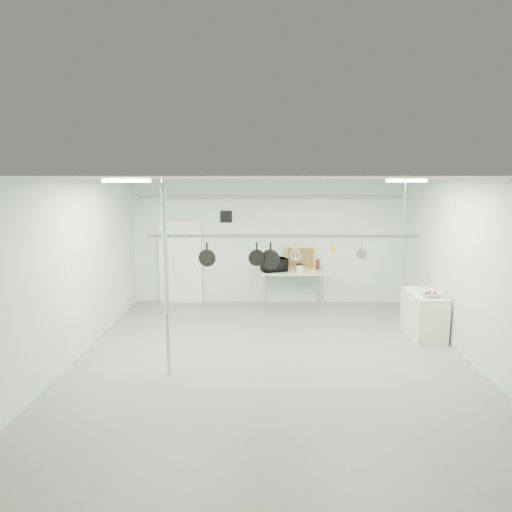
{
  "coord_description": "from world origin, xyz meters",
  "views": [
    {
      "loc": [
        -0.16,
        -7.68,
        3.16
      ],
      "look_at": [
        -0.29,
        1.0,
        1.72
      ],
      "focal_mm": 32.0,
      "sensor_mm": 36.0,
      "label": 1
    }
  ],
  "objects_px": {
    "chrome_pole": "(166,280)",
    "side_cabinet": "(424,314)",
    "skillet_right": "(270,256)",
    "microwave": "(274,265)",
    "fruit_bowl": "(431,294)",
    "skillet_left": "(207,254)",
    "pot_rack": "(283,234)",
    "coffee_canister": "(300,269)",
    "prep_table": "(293,274)",
    "skillet_mid": "(257,253)"
  },
  "relations": [
    {
      "from": "side_cabinet",
      "to": "pot_rack",
      "type": "height_order",
      "value": "pot_rack"
    },
    {
      "from": "coffee_canister",
      "to": "skillet_right",
      "type": "distance_m",
      "value": 3.32
    },
    {
      "from": "coffee_canister",
      "to": "fruit_bowl",
      "type": "xyz_separation_m",
      "value": [
        2.4,
        -2.31,
        -0.05
      ]
    },
    {
      "from": "chrome_pole",
      "to": "fruit_bowl",
      "type": "xyz_separation_m",
      "value": [
        4.86,
        1.7,
        -0.65
      ]
    },
    {
      "from": "coffee_canister",
      "to": "skillet_left",
      "type": "distance_m",
      "value": 3.75
    },
    {
      "from": "prep_table",
      "to": "microwave",
      "type": "bearing_deg",
      "value": -177.38
    },
    {
      "from": "chrome_pole",
      "to": "pot_rack",
      "type": "height_order",
      "value": "chrome_pole"
    },
    {
      "from": "prep_table",
      "to": "skillet_mid",
      "type": "xyz_separation_m",
      "value": [
        -0.87,
        -3.3,
        1.05
      ]
    },
    {
      "from": "fruit_bowl",
      "to": "pot_rack",
      "type": "bearing_deg",
      "value": -164.83
    },
    {
      "from": "prep_table",
      "to": "fruit_bowl",
      "type": "height_order",
      "value": "fruit_bowl"
    },
    {
      "from": "chrome_pole",
      "to": "microwave",
      "type": "bearing_deg",
      "value": 66.37
    },
    {
      "from": "chrome_pole",
      "to": "side_cabinet",
      "type": "distance_m",
      "value": 5.37
    },
    {
      "from": "side_cabinet",
      "to": "skillet_right",
      "type": "xyz_separation_m",
      "value": [
        -3.17,
        -1.1,
        1.39
      ]
    },
    {
      "from": "side_cabinet",
      "to": "pot_rack",
      "type": "xyz_separation_m",
      "value": [
        -2.95,
        -1.1,
        1.78
      ]
    },
    {
      "from": "prep_table",
      "to": "fruit_bowl",
      "type": "bearing_deg",
      "value": -44.33
    },
    {
      "from": "skillet_mid",
      "to": "side_cabinet",
      "type": "bearing_deg",
      "value": 8.72
    },
    {
      "from": "prep_table",
      "to": "fruit_bowl",
      "type": "distance_m",
      "value": 3.58
    },
    {
      "from": "side_cabinet",
      "to": "pot_rack",
      "type": "distance_m",
      "value": 3.62
    },
    {
      "from": "coffee_canister",
      "to": "prep_table",
      "type": "bearing_deg",
      "value": 129.95
    },
    {
      "from": "microwave",
      "to": "coffee_canister",
      "type": "xyz_separation_m",
      "value": [
        0.63,
        -0.17,
        -0.07
      ]
    },
    {
      "from": "side_cabinet",
      "to": "coffee_canister",
      "type": "bearing_deg",
      "value": 139.94
    },
    {
      "from": "prep_table",
      "to": "microwave",
      "type": "relative_size",
      "value": 2.63
    },
    {
      "from": "side_cabinet",
      "to": "coffee_canister",
      "type": "relative_size",
      "value": 6.23
    },
    {
      "from": "pot_rack",
      "to": "skillet_right",
      "type": "bearing_deg",
      "value": 180.0
    },
    {
      "from": "chrome_pole",
      "to": "skillet_mid",
      "type": "xyz_separation_m",
      "value": [
        1.43,
        0.9,
        0.29
      ]
    },
    {
      "from": "fruit_bowl",
      "to": "skillet_mid",
      "type": "height_order",
      "value": "skillet_mid"
    },
    {
      "from": "side_cabinet",
      "to": "prep_table",
      "type": "bearing_deg",
      "value": 139.21
    },
    {
      "from": "chrome_pole",
      "to": "coffee_canister",
      "type": "bearing_deg",
      "value": 58.5
    },
    {
      "from": "microwave",
      "to": "skillet_mid",
      "type": "xyz_separation_m",
      "value": [
        -0.4,
        -3.28,
        0.81
      ]
    },
    {
      "from": "prep_table",
      "to": "skillet_left",
      "type": "bearing_deg",
      "value": -117.97
    },
    {
      "from": "chrome_pole",
      "to": "coffee_canister",
      "type": "distance_m",
      "value": 4.74
    },
    {
      "from": "skillet_left",
      "to": "skillet_right",
      "type": "height_order",
      "value": "same"
    },
    {
      "from": "fruit_bowl",
      "to": "prep_table",
      "type": "bearing_deg",
      "value": 135.67
    },
    {
      "from": "prep_table",
      "to": "skillet_mid",
      "type": "relative_size",
      "value": 4.02
    },
    {
      "from": "chrome_pole",
      "to": "skillet_right",
      "type": "height_order",
      "value": "chrome_pole"
    },
    {
      "from": "pot_rack",
      "to": "microwave",
      "type": "height_order",
      "value": "pot_rack"
    },
    {
      "from": "skillet_mid",
      "to": "skillet_left",
      "type": "bearing_deg",
      "value": 170.88
    },
    {
      "from": "side_cabinet",
      "to": "coffee_canister",
      "type": "distance_m",
      "value": 3.17
    },
    {
      "from": "skillet_mid",
      "to": "fruit_bowl",
      "type": "bearing_deg",
      "value": 4.06
    },
    {
      "from": "fruit_bowl",
      "to": "skillet_left",
      "type": "bearing_deg",
      "value": -169.46
    },
    {
      "from": "side_cabinet",
      "to": "fruit_bowl",
      "type": "xyz_separation_m",
      "value": [
        0.01,
        -0.3,
        0.5
      ]
    },
    {
      "from": "prep_table",
      "to": "skillet_left",
      "type": "relative_size",
      "value": 3.87
    },
    {
      "from": "microwave",
      "to": "skillet_right",
      "type": "xyz_separation_m",
      "value": [
        -0.15,
        -3.28,
        0.77
      ]
    },
    {
      "from": "prep_table",
      "to": "pot_rack",
      "type": "height_order",
      "value": "pot_rack"
    },
    {
      "from": "fruit_bowl",
      "to": "skillet_right",
      "type": "bearing_deg",
      "value": -165.85
    },
    {
      "from": "skillet_mid",
      "to": "skillet_right",
      "type": "bearing_deg",
      "value": -9.12
    },
    {
      "from": "skillet_right",
      "to": "microwave",
      "type": "bearing_deg",
      "value": 107.07
    },
    {
      "from": "side_cabinet",
      "to": "coffee_canister",
      "type": "xyz_separation_m",
      "value": [
        -2.39,
        2.01,
        0.55
      ]
    },
    {
      "from": "skillet_right",
      "to": "fruit_bowl",
      "type": "bearing_deg",
      "value": 33.88
    },
    {
      "from": "chrome_pole",
      "to": "coffee_canister",
      "type": "relative_size",
      "value": 16.62
    }
  ]
}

